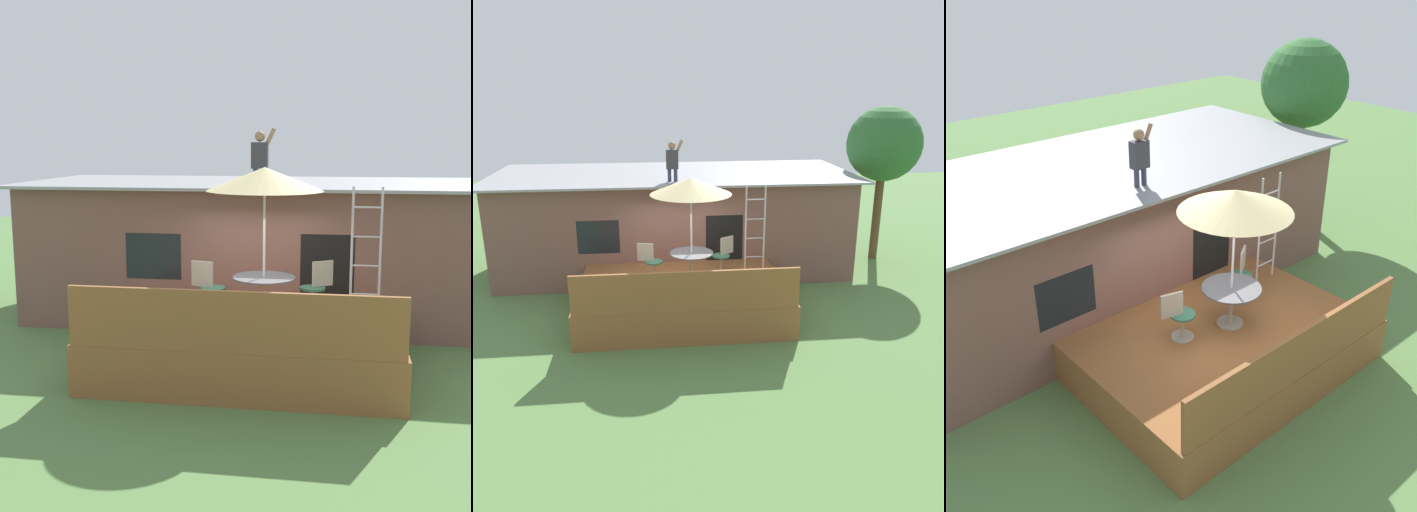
% 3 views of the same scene
% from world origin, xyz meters
% --- Properties ---
extents(ground_plane, '(40.00, 40.00, 0.00)m').
position_xyz_m(ground_plane, '(0.00, 0.00, 0.00)').
color(ground_plane, '#567F42').
extents(house, '(10.50, 4.50, 2.89)m').
position_xyz_m(house, '(0.00, 3.60, 1.45)').
color(house, brown).
rests_on(house, ground).
extents(deck, '(4.90, 3.52, 0.80)m').
position_xyz_m(deck, '(0.00, 0.00, 0.40)').
color(deck, brown).
rests_on(deck, ground).
extents(deck_railing, '(4.80, 0.08, 0.90)m').
position_xyz_m(deck_railing, '(0.00, -1.71, 1.25)').
color(deck_railing, brown).
rests_on(deck_railing, deck).
extents(patio_table, '(1.04, 1.04, 0.74)m').
position_xyz_m(patio_table, '(0.24, 0.04, 1.39)').
color(patio_table, '#A59E8C').
rests_on(patio_table, deck).
extents(patio_umbrella, '(1.90, 1.90, 2.54)m').
position_xyz_m(patio_umbrella, '(0.24, 0.04, 3.15)').
color(patio_umbrella, silver).
rests_on(patio_umbrella, deck).
extents(step_ladder, '(0.52, 0.04, 2.20)m').
position_xyz_m(step_ladder, '(1.91, 0.72, 1.90)').
color(step_ladder, silver).
rests_on(step_ladder, deck).
extents(person_figure, '(0.47, 0.20, 1.11)m').
position_xyz_m(person_figure, '(-0.07, 2.12, 3.50)').
color(person_figure, '#33384C').
rests_on(person_figure, house).
extents(patio_chair_left, '(0.61, 0.44, 0.92)m').
position_xyz_m(patio_chair_left, '(-0.74, 0.30, 1.26)').
color(patio_chair_left, '#A59E8C').
rests_on(patio_chair_left, deck).
extents(patio_chair_right, '(0.56, 0.46, 0.92)m').
position_xyz_m(patio_chair_right, '(1.09, 0.60, 1.26)').
color(patio_chair_right, '#A59E8C').
rests_on(patio_chair_right, deck).
extents(backyard_tree, '(2.26, 2.26, 4.78)m').
position_xyz_m(backyard_tree, '(6.46, 3.63, 3.61)').
color(backyard_tree, brown).
rests_on(backyard_tree, ground).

